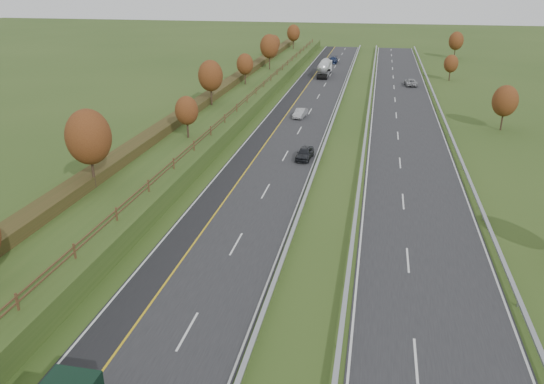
{
  "coord_description": "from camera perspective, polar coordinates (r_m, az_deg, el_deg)",
  "views": [
    {
      "loc": [
        11.86,
        -15.06,
        20.77
      ],
      "look_at": [
        2.99,
        29.68,
        2.2
      ],
      "focal_mm": 35.0,
      "sensor_mm": 36.0,
      "label": 1
    }
  ],
  "objects": [
    {
      "name": "fence_left",
      "position": [
        79.45,
        -3.99,
        8.97
      ],
      "size": [
        0.12,
        189.06,
        1.2
      ],
      "color": "#422B19",
      "rests_on": "embankment_left"
    },
    {
      "name": "road_tanker",
      "position": [
        122.86,
        5.67,
        13.19
      ],
      "size": [
        2.4,
        11.22,
        3.46
      ],
      "color": "silver",
      "rests_on": "near_carriageway"
    },
    {
      "name": "car_dark_near",
      "position": [
        64.99,
        3.54,
        4.19
      ],
      "size": [
        2.1,
        4.44,
        1.47
      ],
      "primitive_type": "imported",
      "rotation": [
        0.0,
        0.0,
        -0.09
      ],
      "color": "black",
      "rests_on": "near_carriageway"
    },
    {
      "name": "median_barrier_near",
      "position": [
        77.96,
        6.35,
        7.03
      ],
      "size": [
        0.32,
        200.0,
        0.71
      ],
      "color": "#979A9F",
      "rests_on": "ground"
    },
    {
      "name": "car_silver_mid",
      "position": [
        84.97,
        3.06,
        8.47
      ],
      "size": [
        1.99,
        4.31,
        1.37
      ],
      "primitive_type": "imported",
      "rotation": [
        0.0,
        0.0,
        -0.14
      ],
      "color": "#97979C",
      "rests_on": "near_carriageway"
    },
    {
      "name": "median_barrier_far",
      "position": [
        77.73,
        10.12,
        6.78
      ],
      "size": [
        0.32,
        200.0,
        0.71
      ],
      "color": "#979A9F",
      "rests_on": "ground"
    },
    {
      "name": "ground",
      "position": [
        73.17,
        7.76,
        5.46
      ],
      "size": [
        400.0,
        400.0,
        0.0
      ],
      "primitive_type": "plane",
      "color": "#2F4819",
      "rests_on": "ground"
    },
    {
      "name": "hedge_left",
      "position": [
        81.77,
        -8.37,
        9.04
      ],
      "size": [
        2.2,
        180.0,
        1.1
      ],
      "primitive_type": "cube",
      "color": "#333315",
      "rests_on": "embankment_left"
    },
    {
      "name": "embankment_left",
      "position": [
        81.5,
        -6.97,
        7.95
      ],
      "size": [
        12.0,
        200.0,
        2.0
      ],
      "primitive_type": "cube",
      "color": "#2F4819",
      "rests_on": "ground"
    },
    {
      "name": "hard_shoulder",
      "position": [
        79.42,
        -0.52,
        7.01
      ],
      "size": [
        3.0,
        200.0,
        0.04
      ],
      "primitive_type": "cube",
      "color": "black",
      "rests_on": "ground"
    },
    {
      "name": "outer_barrier_far",
      "position": [
        78.42,
        18.57,
        6.1
      ],
      "size": [
        0.32,
        200.0,
        0.71
      ],
      "color": "#979A9F",
      "rests_on": "ground"
    },
    {
      "name": "trees_far",
      "position": [
        107.09,
        21.18,
        11.83
      ],
      "size": [
        8.45,
        118.6,
        7.12
      ],
      "color": "#2D2116",
      "rests_on": "ground"
    },
    {
      "name": "car_small_far",
      "position": [
        142.1,
        6.6,
        13.93
      ],
      "size": [
        2.13,
        5.17,
        1.5
      ],
      "primitive_type": "imported",
      "rotation": [
        0.0,
        0.0,
        0.01
      ],
      "color": "#141E3E",
      "rests_on": "near_carriageway"
    },
    {
      "name": "lane_markings",
      "position": [
        77.94,
        6.84,
        6.58
      ],
      "size": [
        26.75,
        200.0,
        0.01
      ],
      "color": "silver",
      "rests_on": "near_carriageway"
    },
    {
      "name": "trees_left",
      "position": [
        77.12,
        -7.67,
        11.19
      ],
      "size": [
        6.64,
        164.3,
        7.66
      ],
      "color": "#2D2116",
      "rests_on": "embankment_left"
    },
    {
      "name": "near_carriageway",
      "position": [
        78.77,
        2.17,
        6.86
      ],
      "size": [
        10.5,
        200.0,
        0.04
      ],
      "primitive_type": "cube",
      "color": "black",
      "rests_on": "ground"
    },
    {
      "name": "far_carriageway",
      "position": [
        78.01,
        14.29,
        6.04
      ],
      "size": [
        10.5,
        200.0,
        0.04
      ],
      "primitive_type": "cube",
      "color": "black",
      "rests_on": "ground"
    },
    {
      "name": "car_oncoming",
      "position": [
        114.35,
        14.7,
        11.35
      ],
      "size": [
        2.68,
        5.06,
        1.36
      ],
      "primitive_type": "imported",
      "rotation": [
        0.0,
        0.0,
        3.23
      ],
      "color": "#9B9B9F",
      "rests_on": "far_carriageway"
    }
  ]
}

